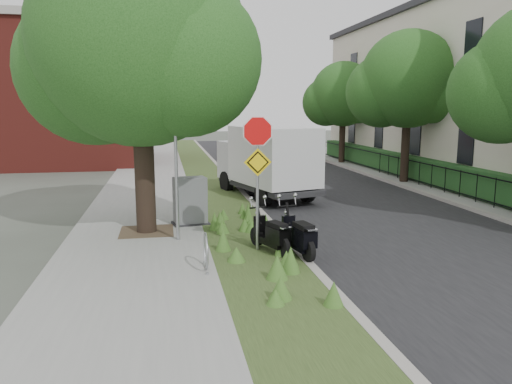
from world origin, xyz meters
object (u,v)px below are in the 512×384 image
(box_truck, at_px, (267,159))
(scooter_far, at_px, (300,240))
(sign_assembly, at_px, (258,155))
(utility_cabinet, at_px, (190,202))
(scooter_near, at_px, (273,237))

(box_truck, bearing_deg, scooter_far, -96.35)
(sign_assembly, relative_size, utility_cabinet, 2.42)
(scooter_far, xyz_separation_m, utility_cabinet, (-2.23, 3.62, 0.26))
(sign_assembly, xyz_separation_m, scooter_far, (0.83, -0.70, -1.82))
(box_truck, bearing_deg, sign_assembly, -103.44)
(box_truck, bearing_deg, scooter_near, -100.61)
(scooter_near, bearing_deg, box_truck, 79.39)
(scooter_far, bearing_deg, scooter_near, 143.44)
(scooter_near, height_order, scooter_far, scooter_far)
(scooter_near, bearing_deg, scooter_far, -36.56)
(box_truck, relative_size, utility_cabinet, 4.06)
(sign_assembly, bearing_deg, utility_cabinet, 115.64)
(sign_assembly, height_order, scooter_near, sign_assembly)
(scooter_near, bearing_deg, utility_cabinet, 117.91)
(utility_cabinet, bearing_deg, sign_assembly, -64.36)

